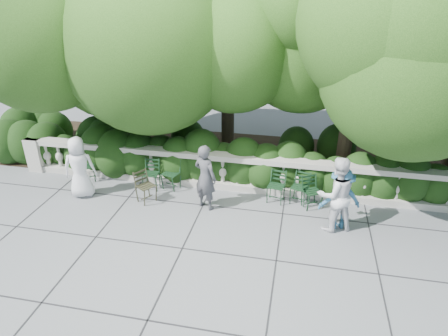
% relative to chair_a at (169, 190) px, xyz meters
% --- Properties ---
extents(ground, '(90.00, 90.00, 0.00)m').
position_rel_chair_a_xyz_m(ground, '(1.60, -1.34, 0.00)').
color(ground, '#5A5D63').
rests_on(ground, ground).
extents(balustrade, '(12.00, 0.44, 1.00)m').
position_rel_chair_a_xyz_m(balustrade, '(1.60, 0.46, 0.49)').
color(balustrade, '#9E998E').
rests_on(balustrade, ground).
extents(shrub_hedge, '(15.00, 2.60, 1.70)m').
position_rel_chair_a_xyz_m(shrub_hedge, '(1.60, 1.66, 0.00)').
color(shrub_hedge, black).
rests_on(shrub_hedge, ground).
extents(tree_canopy, '(15.04, 6.52, 6.78)m').
position_rel_chair_a_xyz_m(tree_canopy, '(2.28, 1.85, 3.96)').
color(tree_canopy, '#3F3023').
rests_on(tree_canopy, ground).
extents(chair_a, '(0.56, 0.59, 0.84)m').
position_rel_chair_a_xyz_m(chair_a, '(0.00, 0.00, 0.00)').
color(chair_a, black).
rests_on(chair_a, ground).
extents(chair_b, '(0.61, 0.63, 0.84)m').
position_rel_chair_a_xyz_m(chair_b, '(-2.33, -0.03, 0.00)').
color(chair_b, black).
rests_on(chair_b, ground).
extents(chair_c, '(0.48, 0.51, 0.84)m').
position_rel_chair_a_xyz_m(chair_c, '(-0.46, -0.13, 0.00)').
color(chair_c, black).
rests_on(chair_c, ground).
extents(chair_d, '(0.62, 0.63, 0.84)m').
position_rel_chair_a_xyz_m(chair_d, '(3.83, -0.22, 0.00)').
color(chair_d, black).
rests_on(chair_d, ground).
extents(chair_e, '(0.56, 0.58, 0.84)m').
position_rel_chair_a_xyz_m(chair_e, '(3.42, -0.09, 0.00)').
color(chair_e, black).
rests_on(chair_e, ground).
extents(chair_f, '(0.51, 0.55, 0.84)m').
position_rel_chair_a_xyz_m(chair_f, '(2.84, -0.13, 0.00)').
color(chair_f, black).
rests_on(chair_f, ground).
extents(chair_weathered, '(0.64, 0.63, 0.84)m').
position_rel_chair_a_xyz_m(chair_weathered, '(-0.24, -0.73, 0.00)').
color(chair_weathered, black).
rests_on(chair_weathered, ground).
extents(person_businessman, '(0.92, 0.73, 1.63)m').
position_rel_chair_a_xyz_m(person_businessman, '(-2.10, -0.69, 0.82)').
color(person_businessman, silver).
rests_on(person_businessman, ground).
extents(person_woman_grey, '(0.72, 0.62, 1.68)m').
position_rel_chair_a_xyz_m(person_woman_grey, '(1.19, -0.61, 0.84)').
color(person_woman_grey, '#414146').
rests_on(person_woman_grey, ground).
extents(person_casual_man, '(1.06, 0.95, 1.78)m').
position_rel_chair_a_xyz_m(person_casual_man, '(4.24, -0.92, 0.89)').
color(person_casual_man, silver).
rests_on(person_casual_man, ground).
extents(person_older_blue, '(1.07, 0.79, 1.48)m').
position_rel_chair_a_xyz_m(person_older_blue, '(4.36, -0.82, 0.74)').
color(person_older_blue, '#2D6289').
rests_on(person_older_blue, ground).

